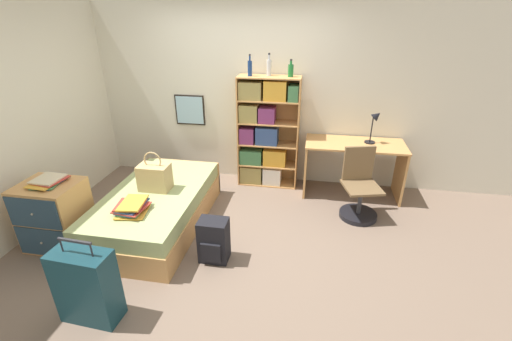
{
  "coord_description": "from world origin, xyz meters",
  "views": [
    {
      "loc": [
        1.01,
        -3.31,
        2.42
      ],
      "look_at": [
        0.4,
        0.19,
        0.75
      ],
      "focal_mm": 24.0,
      "sensor_mm": 36.0,
      "label": 1
    }
  ],
  "objects_px": {
    "handbag": "(155,177)",
    "bottle_clear": "(291,70)",
    "bookcase": "(264,134)",
    "bottle_brown": "(269,67)",
    "desk_chair": "(359,196)",
    "dresser": "(55,215)",
    "magazine_pile_on_dresser": "(49,181)",
    "bed": "(157,208)",
    "bottle_green": "(250,68)",
    "suitcase": "(87,286)",
    "desk_lamp": "(375,121)",
    "desk": "(353,159)",
    "backpack": "(214,241)",
    "book_stack_on_bed": "(132,207)"
  },
  "relations": [
    {
      "from": "handbag",
      "to": "bottle_clear",
      "type": "distance_m",
      "value": 2.23
    },
    {
      "from": "bookcase",
      "to": "bottle_clear",
      "type": "height_order",
      "value": "bottle_clear"
    },
    {
      "from": "bookcase",
      "to": "bottle_brown",
      "type": "height_order",
      "value": "bottle_brown"
    },
    {
      "from": "bottle_clear",
      "to": "desk_chair",
      "type": "distance_m",
      "value": 1.86
    },
    {
      "from": "dresser",
      "to": "magazine_pile_on_dresser",
      "type": "bearing_deg",
      "value": 70.89
    },
    {
      "from": "bed",
      "to": "bottle_green",
      "type": "relative_size",
      "value": 6.69
    },
    {
      "from": "suitcase",
      "to": "bottle_clear",
      "type": "xyz_separation_m",
      "value": [
        1.41,
        2.79,
        1.36
      ]
    },
    {
      "from": "bottle_green",
      "to": "suitcase",
      "type": "bearing_deg",
      "value": -107.4
    },
    {
      "from": "bookcase",
      "to": "desk_lamp",
      "type": "xyz_separation_m",
      "value": [
        1.5,
        -0.08,
        0.29
      ]
    },
    {
      "from": "bottle_brown",
      "to": "desk",
      "type": "distance_m",
      "value": 1.71
    },
    {
      "from": "bed",
      "to": "bottle_brown",
      "type": "xyz_separation_m",
      "value": [
        1.16,
        1.39,
        1.49
      ]
    },
    {
      "from": "desk",
      "to": "desk_lamp",
      "type": "distance_m",
      "value": 0.59
    },
    {
      "from": "desk",
      "to": "backpack",
      "type": "height_order",
      "value": "desk"
    },
    {
      "from": "bottle_clear",
      "to": "backpack",
      "type": "xyz_separation_m",
      "value": [
        -0.59,
        -1.87,
        -1.46
      ]
    },
    {
      "from": "suitcase",
      "to": "backpack",
      "type": "relative_size",
      "value": 1.69
    },
    {
      "from": "magazine_pile_on_dresser",
      "to": "desk",
      "type": "height_order",
      "value": "magazine_pile_on_dresser"
    },
    {
      "from": "magazine_pile_on_dresser",
      "to": "backpack",
      "type": "xyz_separation_m",
      "value": [
        1.78,
        -0.0,
        -0.55
      ]
    },
    {
      "from": "bookcase",
      "to": "desk_chair",
      "type": "relative_size",
      "value": 1.8
    },
    {
      "from": "suitcase",
      "to": "bottle_green",
      "type": "xyz_separation_m",
      "value": [
        0.86,
        2.75,
        1.38
      ]
    },
    {
      "from": "suitcase",
      "to": "desk_lamp",
      "type": "height_order",
      "value": "desk_lamp"
    },
    {
      "from": "handbag",
      "to": "book_stack_on_bed",
      "type": "bearing_deg",
      "value": -92.55
    },
    {
      "from": "bed",
      "to": "suitcase",
      "type": "bearing_deg",
      "value": -88.11
    },
    {
      "from": "magazine_pile_on_dresser",
      "to": "backpack",
      "type": "bearing_deg",
      "value": -0.01
    },
    {
      "from": "backpack",
      "to": "bed",
      "type": "bearing_deg",
      "value": 148.72
    },
    {
      "from": "bookcase",
      "to": "desk_chair",
      "type": "height_order",
      "value": "bookcase"
    },
    {
      "from": "suitcase",
      "to": "desk",
      "type": "bearing_deg",
      "value": 48.57
    },
    {
      "from": "bookcase",
      "to": "backpack",
      "type": "height_order",
      "value": "bookcase"
    },
    {
      "from": "bottle_brown",
      "to": "backpack",
      "type": "height_order",
      "value": "bottle_brown"
    },
    {
      "from": "suitcase",
      "to": "desk_chair",
      "type": "height_order",
      "value": "desk_chair"
    },
    {
      "from": "desk",
      "to": "desk_chair",
      "type": "bearing_deg",
      "value": -84.66
    },
    {
      "from": "desk_lamp",
      "to": "book_stack_on_bed",
      "type": "bearing_deg",
      "value": -146.4
    },
    {
      "from": "book_stack_on_bed",
      "to": "bookcase",
      "type": "distance_m",
      "value": 2.17
    },
    {
      "from": "desk",
      "to": "desk_chair",
      "type": "distance_m",
      "value": 0.63
    },
    {
      "from": "bookcase",
      "to": "backpack",
      "type": "bearing_deg",
      "value": -97.42
    },
    {
      "from": "magazine_pile_on_dresser",
      "to": "bottle_green",
      "type": "distance_m",
      "value": 2.75
    },
    {
      "from": "suitcase",
      "to": "backpack",
      "type": "distance_m",
      "value": 1.23
    },
    {
      "from": "handbag",
      "to": "bottle_green",
      "type": "relative_size",
      "value": 1.69
    },
    {
      "from": "dresser",
      "to": "bottle_green",
      "type": "distance_m",
      "value": 2.95
    },
    {
      "from": "bed",
      "to": "backpack",
      "type": "bearing_deg",
      "value": -31.28
    },
    {
      "from": "magazine_pile_on_dresser",
      "to": "bottle_green",
      "type": "xyz_separation_m",
      "value": [
        1.82,
        1.84,
        0.94
      ]
    },
    {
      "from": "book_stack_on_bed",
      "to": "desk_chair",
      "type": "relative_size",
      "value": 0.44
    },
    {
      "from": "magazine_pile_on_dresser",
      "to": "bottle_clear",
      "type": "bearing_deg",
      "value": 38.35
    },
    {
      "from": "book_stack_on_bed",
      "to": "desk_chair",
      "type": "height_order",
      "value": "desk_chair"
    },
    {
      "from": "dresser",
      "to": "bottle_green",
      "type": "relative_size",
      "value": 2.66
    },
    {
      "from": "bed",
      "to": "bookcase",
      "type": "height_order",
      "value": "bookcase"
    },
    {
      "from": "bottle_green",
      "to": "handbag",
      "type": "bearing_deg",
      "value": -125.68
    },
    {
      "from": "bed",
      "to": "bottle_clear",
      "type": "distance_m",
      "value": 2.47
    },
    {
      "from": "suitcase",
      "to": "book_stack_on_bed",
      "type": "bearing_deg",
      "value": 94.45
    },
    {
      "from": "handbag",
      "to": "desk_chair",
      "type": "bearing_deg",
      "value": 13.66
    },
    {
      "from": "bottle_brown",
      "to": "desk_lamp",
      "type": "xyz_separation_m",
      "value": [
        1.45,
        -0.13,
        -0.64
      ]
    }
  ]
}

